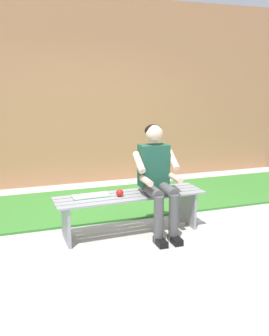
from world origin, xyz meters
name	(u,v)px	position (x,y,z in m)	size (l,w,h in m)	color
ground_plane	(38,296)	(1.16, 1.00, -0.02)	(10.00, 7.00, 0.04)	#B2B2AD
grass_strip	(107,202)	(0.00, -1.15, 0.01)	(9.00, 1.55, 0.03)	#387A2D
brick_wall	(56,93)	(0.50, -2.52, 1.57)	(9.50, 0.24, 3.14)	#B27A51
bench_near	(130,204)	(0.00, 0.00, 0.36)	(1.79, 0.52, 0.48)	gray
person_seated	(157,175)	(-0.29, 0.10, 0.71)	(0.50, 0.69, 1.28)	#1E513D
apple	(120,193)	(0.14, 0.03, 0.52)	(0.09, 0.09, 0.09)	red
book_open	(91,196)	(0.46, -0.06, 0.49)	(0.42, 0.17, 0.02)	white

